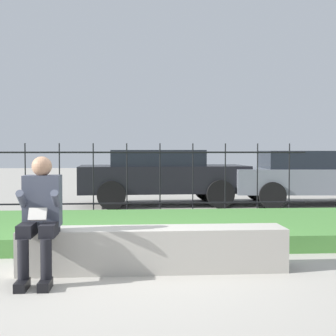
{
  "coord_description": "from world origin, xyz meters",
  "views": [
    {
      "loc": [
        0.14,
        -5.17,
        1.35
      ],
      "look_at": [
        0.63,
        1.59,
        1.09
      ],
      "focal_mm": 50.0,
      "sensor_mm": 36.0,
      "label": 1
    }
  ],
  "objects": [
    {
      "name": "ground_plane",
      "position": [
        0.0,
        0.0,
        0.0
      ],
      "size": [
        60.0,
        60.0,
        0.0
      ],
      "primitive_type": "plane",
      "color": "#A8A399"
    },
    {
      "name": "car_parked_center",
      "position": [
        0.81,
        6.27,
        0.74
      ],
      "size": [
        4.11,
        1.96,
        1.35
      ],
      "rotation": [
        0.0,
        0.0,
        0.04
      ],
      "color": "black",
      "rests_on": "ground_plane"
    },
    {
      "name": "iron_fence",
      "position": [
        0.0,
        4.01,
        0.78
      ],
      "size": [
        7.17,
        0.03,
        1.48
      ],
      "color": "black",
      "rests_on": "ground_plane"
    },
    {
      "name": "stone_bench",
      "position": [
        0.36,
        0.0,
        0.21
      ],
      "size": [
        2.94,
        0.47,
        0.48
      ],
      "color": "#ADA89E",
      "rests_on": "ground_plane"
    },
    {
      "name": "grass_berm",
      "position": [
        0.0,
        2.13,
        0.12
      ],
      "size": [
        9.17,
        2.87,
        0.23
      ],
      "color": "#4C893D",
      "rests_on": "ground_plane"
    },
    {
      "name": "car_parked_right",
      "position": [
        4.58,
        6.05,
        0.72
      ],
      "size": [
        4.22,
        2.23,
        1.33
      ],
      "rotation": [
        0.0,
        0.0,
        -0.07
      ],
      "color": "slate",
      "rests_on": "ground_plane"
    },
    {
      "name": "person_seated_reader",
      "position": [
        -0.83,
        -0.27,
        0.71
      ],
      "size": [
        0.42,
        0.73,
        1.28
      ],
      "color": "black",
      "rests_on": "ground_plane"
    }
  ]
}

